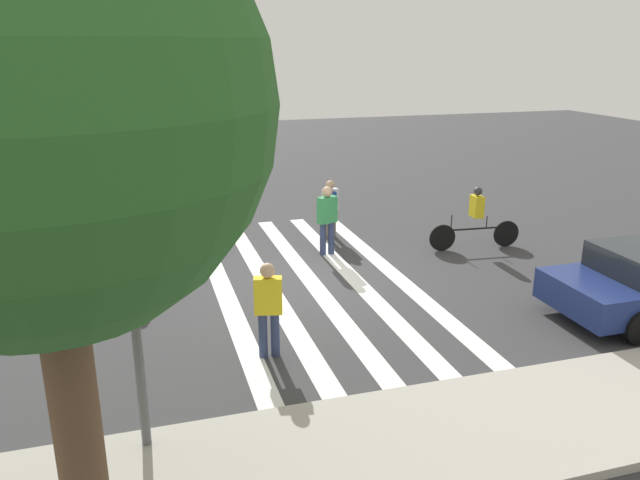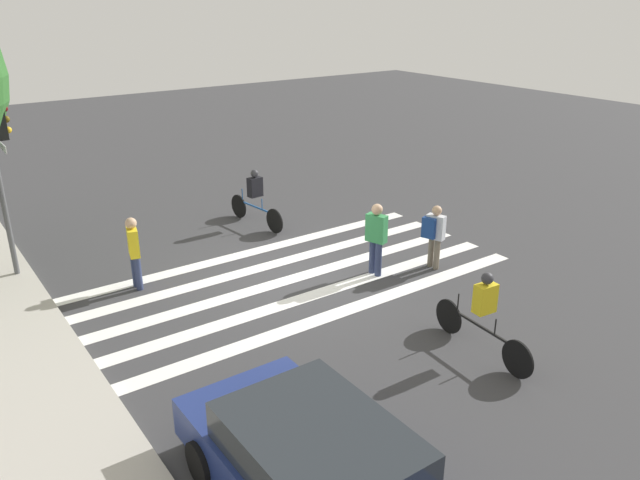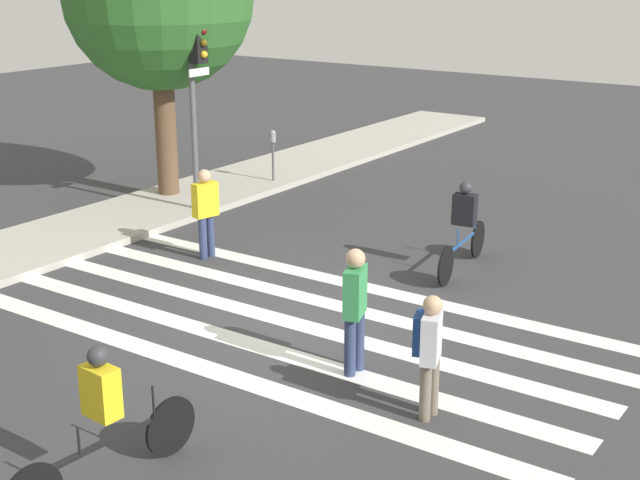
% 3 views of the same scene
% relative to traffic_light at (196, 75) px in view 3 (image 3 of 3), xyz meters
% --- Properties ---
extents(ground_plane, '(60.00, 60.00, 0.00)m').
position_rel_traffic_light_xyz_m(ground_plane, '(-3.73, -5.20, -3.02)').
color(ground_plane, '#38383A').
extents(sidewalk_curb, '(36.00, 2.50, 0.14)m').
position_rel_traffic_light_xyz_m(sidewalk_curb, '(-3.73, 1.05, -2.95)').
color(sidewalk_curb, '#ADA89E').
rests_on(sidewalk_curb, ground_plane).
extents(crosswalk_stripes, '(4.32, 10.00, 0.01)m').
position_rel_traffic_light_xyz_m(crosswalk_stripes, '(-3.73, -5.20, -3.02)').
color(crosswalk_stripes, white).
rests_on(crosswalk_stripes, ground_plane).
extents(traffic_light, '(0.60, 0.50, 4.31)m').
position_rel_traffic_light_xyz_m(traffic_light, '(0.00, 0.00, 0.00)').
color(traffic_light, '#515456').
rests_on(traffic_light, ground_plane).
extents(parking_meter, '(0.15, 0.15, 1.39)m').
position_rel_traffic_light_xyz_m(parking_meter, '(2.95, 0.30, -1.99)').
color(parking_meter, '#515456').
rests_on(parking_meter, ground_plane).
extents(pedestrian_adult_blue_shirt, '(0.50, 0.31, 1.68)m').
position_rel_traffic_light_xyz_m(pedestrian_adult_blue_shirt, '(-2.09, -1.99, -2.07)').
color(pedestrian_adult_blue_shirt, navy).
rests_on(pedestrian_adult_blue_shirt, ground_plane).
extents(pedestrian_child_with_backpack, '(0.48, 0.45, 1.58)m').
position_rel_traffic_light_xyz_m(pedestrian_child_with_backpack, '(-5.15, -8.22, -2.10)').
color(pedestrian_child_with_backpack, '#6B6051').
rests_on(pedestrian_child_with_backpack, ground_plane).
extents(pedestrian_adult_tall_backpack, '(0.53, 0.36, 1.76)m').
position_rel_traffic_light_xyz_m(pedestrian_adult_tall_backpack, '(-4.64, -6.85, -2.03)').
color(pedestrian_adult_tall_backpack, navy).
rests_on(pedestrian_adult_tall_backpack, ground_plane).
extents(cyclist_far_lane, '(2.46, 0.42, 1.64)m').
position_rel_traffic_light_xyz_m(cyclist_far_lane, '(-8.44, -6.19, -2.15)').
color(cyclist_far_lane, black).
rests_on(cyclist_far_lane, ground_plane).
extents(cyclist_near_curb, '(2.41, 0.42, 1.64)m').
position_rel_traffic_light_xyz_m(cyclist_near_curb, '(-0.07, -6.24, -2.15)').
color(cyclist_near_curb, black).
rests_on(cyclist_near_curb, ground_plane).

